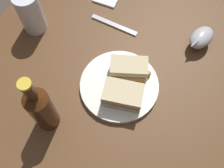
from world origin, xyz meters
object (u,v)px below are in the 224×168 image
(gravy_boat, at_px, (201,38))
(pint_glass, at_px, (31,15))
(sandwich_half_right, at_px, (129,69))
(fork, at_px, (114,25))
(sandwich_half_left, at_px, (123,95))
(plate, at_px, (119,86))
(cider_bottle, at_px, (41,108))

(gravy_boat, bearing_deg, pint_glass, 117.59)
(sandwich_half_right, bearing_deg, fork, 47.56)
(sandwich_half_right, bearing_deg, sandwich_half_left, -157.44)
(sandwich_half_right, bearing_deg, gravy_boat, -28.52)
(sandwich_half_right, height_order, gravy_boat, sandwich_half_right)
(plate, distance_m, pint_glass, 0.39)
(sandwich_half_right, bearing_deg, plate, 179.09)
(cider_bottle, xyz_separation_m, fork, (0.41, 0.04, -0.10))
(sandwich_half_left, bearing_deg, plate, 46.03)
(cider_bottle, bearing_deg, sandwich_half_right, -22.87)
(sandwich_half_right, distance_m, fork, 0.21)
(plate, xyz_separation_m, cider_bottle, (-0.22, 0.11, 0.09))
(fork, bearing_deg, plate, 121.19)
(plate, xyz_separation_m, sandwich_half_left, (-0.03, -0.04, 0.04))
(fork, bearing_deg, gravy_boat, -168.00)
(sandwich_half_left, xyz_separation_m, sandwich_half_right, (0.09, 0.04, 0.00))
(pint_glass, xyz_separation_m, fork, (0.17, -0.23, -0.06))
(sandwich_half_left, distance_m, gravy_boat, 0.34)
(plate, relative_size, pint_glass, 1.65)
(plate, height_order, sandwich_half_left, sandwich_half_left)
(sandwich_half_right, xyz_separation_m, gravy_boat, (0.24, -0.13, -0.01))
(plate, relative_size, sandwich_half_left, 1.82)
(plate, xyz_separation_m, sandwich_half_right, (0.05, -0.00, 0.04))
(cider_bottle, bearing_deg, pint_glass, 48.46)
(sandwich_half_left, xyz_separation_m, pint_glass, (0.06, 0.42, 0.02))
(sandwich_half_right, relative_size, fork, 0.74)
(pint_glass, height_order, fork, pint_glass)
(fork, bearing_deg, pint_glass, 28.66)
(plate, height_order, sandwich_half_right, sandwich_half_right)
(pint_glass, relative_size, fork, 0.85)
(sandwich_half_left, distance_m, pint_glass, 0.42)
(pint_glass, height_order, gravy_boat, pint_glass)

